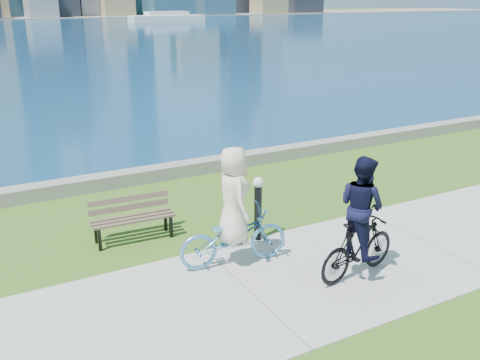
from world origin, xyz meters
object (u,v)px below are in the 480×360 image
object	(u,v)px
cyclist_woman	(233,222)
bollard_lamp	(258,205)
park_bench	(132,215)
cyclist_man	(360,227)

from	to	relation	value
cyclist_woman	bollard_lamp	bearing A→B (deg)	-45.73
cyclist_woman	park_bench	bearing A→B (deg)	40.73
cyclist_man	cyclist_woman	bearing A→B (deg)	41.25
bollard_lamp	cyclist_woman	xyz separation A→B (m)	(-0.90, -0.67, 0.07)
cyclist_woman	cyclist_man	bearing A→B (deg)	-122.58
park_bench	cyclist_man	world-z (taller)	cyclist_man
bollard_lamp	cyclist_woman	world-z (taller)	cyclist_woman
park_bench	cyclist_woman	distance (m)	2.34
park_bench	bollard_lamp	distance (m)	2.53
cyclist_woman	cyclist_man	xyz separation A→B (m)	(1.68, -1.42, 0.10)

